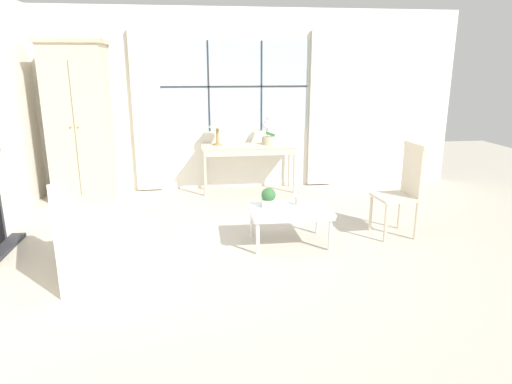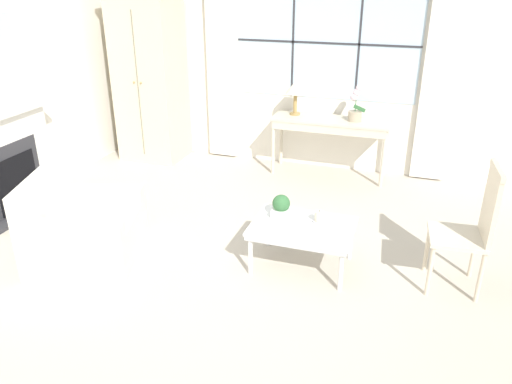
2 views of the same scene
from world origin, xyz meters
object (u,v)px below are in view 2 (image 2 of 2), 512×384
(potted_orchid, at_px, (356,107))
(armchair_upholstered, at_px, (83,231))
(armoire, at_px, (150,75))
(pillar_candle, at_px, (319,217))
(fireplace, at_px, (4,153))
(console_table, at_px, (331,125))
(table_lamp, at_px, (296,89))
(coffee_table, at_px, (303,230))
(side_chair_wooden, at_px, (474,223))
(potted_plant_small, at_px, (281,206))

(potted_orchid, distance_m, armchair_upholstered, 3.49)
(armoire, height_order, armchair_upholstered, armoire)
(pillar_candle, bearing_deg, fireplace, -179.98)
(console_table, height_order, table_lamp, table_lamp)
(fireplace, bearing_deg, coffee_table, -1.80)
(armoire, bearing_deg, console_table, 1.72)
(armoire, bearing_deg, side_chair_wooden, -27.38)
(fireplace, height_order, table_lamp, fireplace)
(potted_orchid, xyz_separation_m, potted_plant_small, (-0.32, -2.19, -0.41))
(potted_plant_small, bearing_deg, pillar_candle, 1.81)
(armoire, bearing_deg, potted_plant_small, -40.68)
(armoire, relative_size, console_table, 1.56)
(table_lamp, xyz_separation_m, potted_plant_small, (0.46, -2.24, -0.56))
(table_lamp, relative_size, potted_orchid, 0.95)
(armchair_upholstered, bearing_deg, armoire, 105.20)
(fireplace, relative_size, potted_plant_small, 9.79)
(armoire, xyz_separation_m, pillar_candle, (2.80, -2.10, -0.69))
(armchair_upholstered, relative_size, coffee_table, 1.34)
(fireplace, xyz_separation_m, armchair_upholstered, (1.33, -0.56, -0.42))
(table_lamp, height_order, pillar_candle, table_lamp)
(table_lamp, height_order, potted_plant_small, table_lamp)
(potted_orchid, distance_m, pillar_candle, 2.23)
(side_chair_wooden, distance_m, potted_plant_small, 1.59)
(fireplace, bearing_deg, potted_plant_small, -0.18)
(console_table, bearing_deg, potted_orchid, 1.63)
(armchair_upholstered, xyz_separation_m, pillar_candle, (2.08, 0.56, 0.20))
(potted_orchid, distance_m, side_chair_wooden, 2.54)
(table_lamp, xyz_separation_m, side_chair_wooden, (2.05, -2.23, -0.48))
(fireplace, height_order, armchair_upholstered, fireplace)
(console_table, bearing_deg, pillar_candle, -81.64)
(fireplace, xyz_separation_m, armoire, (0.60, 2.10, 0.48))
(armchair_upholstered, xyz_separation_m, potted_plant_small, (1.73, 0.55, 0.26))
(potted_plant_small, bearing_deg, console_table, 89.29)
(potted_orchid, height_order, armchair_upholstered, potted_orchid)
(armchair_upholstered, bearing_deg, pillar_candle, 15.07)
(pillar_candle, bearing_deg, armoire, 143.16)
(fireplace, bearing_deg, armoire, 74.00)
(side_chair_wooden, height_order, coffee_table, side_chair_wooden)
(pillar_candle, bearing_deg, potted_orchid, 90.74)
(console_table, distance_m, table_lamp, 0.64)
(potted_orchid, bearing_deg, side_chair_wooden, -59.73)
(potted_plant_small, bearing_deg, side_chair_wooden, 0.57)
(pillar_candle, bearing_deg, armchair_upholstered, -164.93)
(armchair_upholstered, relative_size, pillar_candle, 9.98)
(side_chair_wooden, bearing_deg, coffee_table, -175.42)
(fireplace, xyz_separation_m, potted_plant_small, (3.06, -0.01, -0.16))
(potted_plant_small, bearing_deg, armchair_upholstered, -162.42)
(armoire, height_order, side_chair_wooden, armoire)
(potted_orchid, bearing_deg, console_table, -178.37)
(console_table, distance_m, potted_plant_small, 2.19)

